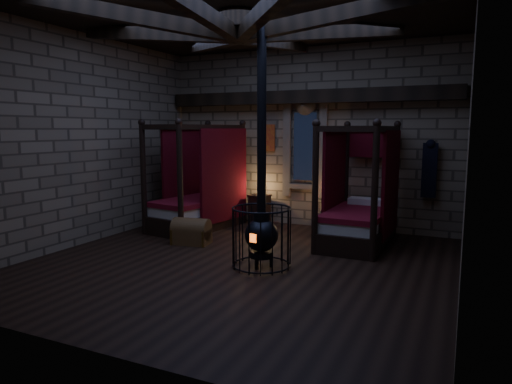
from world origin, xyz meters
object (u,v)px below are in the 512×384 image
at_px(bed_left, 199,203).
at_px(stove, 261,231).
at_px(trunk_right, 345,238).
at_px(trunk_left, 191,232).
at_px(bed_right, 358,215).

relative_size(bed_left, stove, 0.61).
relative_size(bed_left, trunk_right, 2.70).
xyz_separation_m(trunk_left, trunk_right, (2.97, 0.74, 0.02)).
distance_m(bed_left, stove, 3.44).
bearing_deg(bed_left, stove, -30.95).
height_order(bed_right, stove, stove).
height_order(trunk_left, stove, stove).
bearing_deg(bed_right, trunk_left, -153.25).
relative_size(trunk_left, stove, 0.20).
height_order(trunk_right, stove, stove).
distance_m(trunk_left, trunk_right, 3.06).
xyz_separation_m(bed_left, bed_right, (3.74, 0.07, -0.01)).
height_order(bed_left, trunk_left, bed_left).
relative_size(bed_right, stove, 0.59).
xyz_separation_m(bed_left, stove, (2.61, -2.24, 0.02)).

